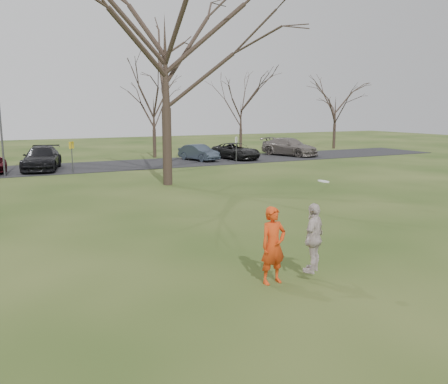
% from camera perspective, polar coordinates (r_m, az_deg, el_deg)
% --- Properties ---
extents(ground, '(120.00, 120.00, 0.00)m').
position_cam_1_polar(ground, '(12.05, 8.64, -10.06)').
color(ground, '#1E380F').
rests_on(ground, ground).
extents(parking_strip, '(62.00, 6.50, 0.04)m').
position_cam_1_polar(parking_strip, '(35.08, -15.50, 3.01)').
color(parking_strip, black).
rests_on(parking_strip, ground).
extents(player_defender, '(0.71, 0.49, 1.87)m').
position_cam_1_polar(player_defender, '(11.21, 6.04, -6.51)').
color(player_defender, red).
rests_on(player_defender, ground).
extents(car_3, '(3.37, 5.76, 1.57)m').
position_cam_1_polar(car_3, '(34.23, -21.39, 3.87)').
color(car_3, black).
rests_on(car_3, parking_strip).
extents(car_5, '(2.35, 4.09, 1.28)m').
position_cam_1_polar(car_5, '(37.77, -3.10, 4.85)').
color(car_5, '#303B48').
rests_on(car_5, parking_strip).
extents(car_6, '(2.93, 5.03, 1.32)m').
position_cam_1_polar(car_6, '(38.86, 1.47, 5.04)').
color(car_6, black).
rests_on(car_6, parking_strip).
extents(car_7, '(3.86, 5.80, 1.56)m').
position_cam_1_polar(car_7, '(42.15, 8.02, 5.50)').
color(car_7, slate).
rests_on(car_7, parking_strip).
extents(catching_play, '(1.07, 0.90, 2.27)m').
position_cam_1_polar(catching_play, '(11.50, 10.93, -5.50)').
color(catching_play, beige).
rests_on(catching_play, ground).
extents(lamp_post, '(0.34, 0.34, 6.27)m').
position_cam_1_polar(lamp_post, '(31.72, -25.75, 8.83)').
color(lamp_post, '#47474C').
rests_on(lamp_post, ground).
extents(sign_yellow, '(0.35, 0.35, 2.08)m').
position_cam_1_polar(sign_yellow, '(31.66, -18.12, 4.75)').
color(sign_yellow, '#47474C').
rests_on(sign_yellow, ground).
extents(sign_white, '(0.35, 0.35, 2.08)m').
position_cam_1_polar(sign_white, '(35.44, 1.51, 5.77)').
color(sign_white, '#47474C').
rests_on(sign_white, ground).
extents(big_tree, '(9.00, 9.00, 14.00)m').
position_cam_1_polar(big_tree, '(25.85, -7.21, 16.40)').
color(big_tree, '#352821').
rests_on(big_tree, ground).
extents(small_tree_row, '(55.00, 5.90, 8.50)m').
position_cam_1_polar(small_tree_row, '(40.78, -11.03, 9.59)').
color(small_tree_row, '#352821').
rests_on(small_tree_row, ground).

